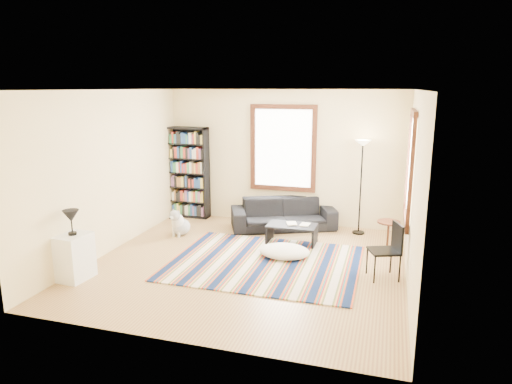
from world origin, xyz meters
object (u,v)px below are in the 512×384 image
(folding_chair, at_px, (384,251))
(coffee_table, at_px, (292,234))
(bookshelf, at_px, (189,173))
(floor_cushion, at_px, (284,251))
(dog, at_px, (181,222))
(sofa, at_px, (283,214))
(floor_lamp, at_px, (361,188))
(white_cabinet, at_px, (75,257))
(side_table, at_px, (388,236))

(folding_chair, bearing_deg, coffee_table, 124.14)
(bookshelf, xyz_separation_m, floor_cushion, (2.62, -1.88, -0.89))
(dog, bearing_deg, sofa, 40.98)
(coffee_table, xyz_separation_m, floor_cushion, (0.03, -0.74, -0.07))
(sofa, xyz_separation_m, floor_lamp, (1.51, 0.10, 0.62))
(bookshelf, relative_size, coffee_table, 2.22)
(coffee_table, bearing_deg, white_cabinet, -137.94)
(bookshelf, bearing_deg, dog, -72.57)
(dog, bearing_deg, floor_lamp, 30.52)
(white_cabinet, bearing_deg, bookshelf, 90.75)
(coffee_table, distance_m, side_table, 1.72)
(sofa, height_order, folding_chair, folding_chair)
(white_cabinet, bearing_deg, side_table, 34.25)
(coffee_table, bearing_deg, floor_lamp, 39.98)
(side_table, bearing_deg, bookshelf, 166.66)
(dog, bearing_deg, coffee_table, 15.84)
(folding_chair, xyz_separation_m, white_cabinet, (-4.45, -1.36, -0.08))
(bookshelf, distance_m, floor_cushion, 3.34)
(side_table, height_order, folding_chair, folding_chair)
(bookshelf, xyz_separation_m, floor_lamp, (3.73, -0.17, -0.07))
(side_table, xyz_separation_m, folding_chair, (-0.05, -1.27, 0.16))
(sofa, xyz_separation_m, coffee_table, (0.37, -0.86, -0.13))
(side_table, height_order, white_cabinet, white_cabinet)
(coffee_table, relative_size, floor_cushion, 1.04)
(floor_lamp, bearing_deg, floor_cushion, -123.18)
(coffee_table, distance_m, dog, 2.20)
(floor_cushion, distance_m, floor_lamp, 2.20)
(coffee_table, bearing_deg, sofa, 113.15)
(sofa, distance_m, floor_cushion, 1.67)
(coffee_table, bearing_deg, floor_cushion, -87.59)
(floor_cushion, height_order, white_cabinet, white_cabinet)
(floor_cushion, height_order, floor_lamp, floor_lamp)
(floor_lamp, bearing_deg, coffee_table, -140.02)
(sofa, bearing_deg, white_cabinet, -149.30)
(floor_cushion, height_order, folding_chair, folding_chair)
(side_table, bearing_deg, coffee_table, -176.25)
(sofa, height_order, side_table, sofa)
(side_table, distance_m, folding_chair, 1.28)
(coffee_table, bearing_deg, bookshelf, 156.38)
(bookshelf, bearing_deg, floor_lamp, -2.61)
(bookshelf, height_order, side_table, bookshelf)
(sofa, bearing_deg, bookshelf, 149.40)
(side_table, bearing_deg, sofa, 160.18)
(white_cabinet, bearing_deg, coffee_table, 46.01)
(sofa, bearing_deg, dog, -175.04)
(coffee_table, relative_size, dog, 1.68)
(bookshelf, bearing_deg, sofa, -6.94)
(sofa, bearing_deg, folding_chair, -68.52)
(coffee_table, xyz_separation_m, side_table, (1.71, 0.11, 0.09))
(folding_chair, xyz_separation_m, dog, (-3.85, 1.02, -0.16))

